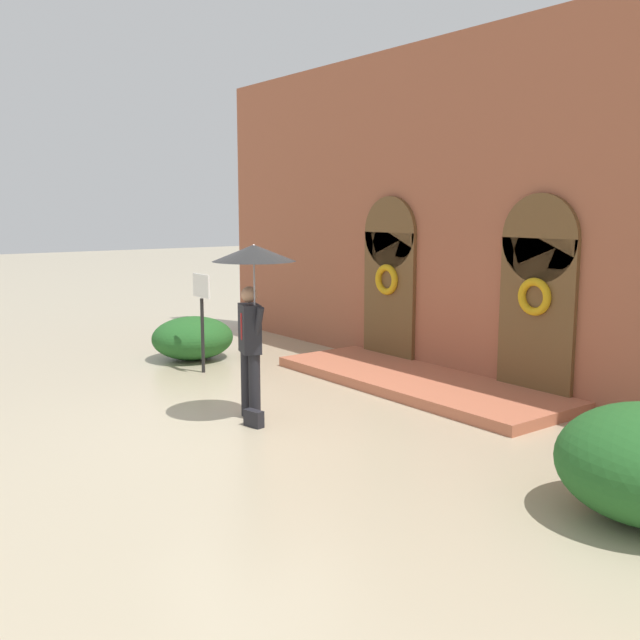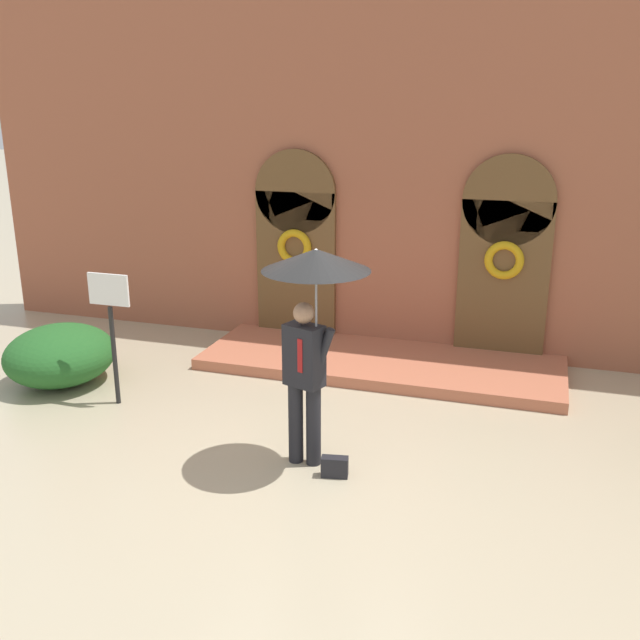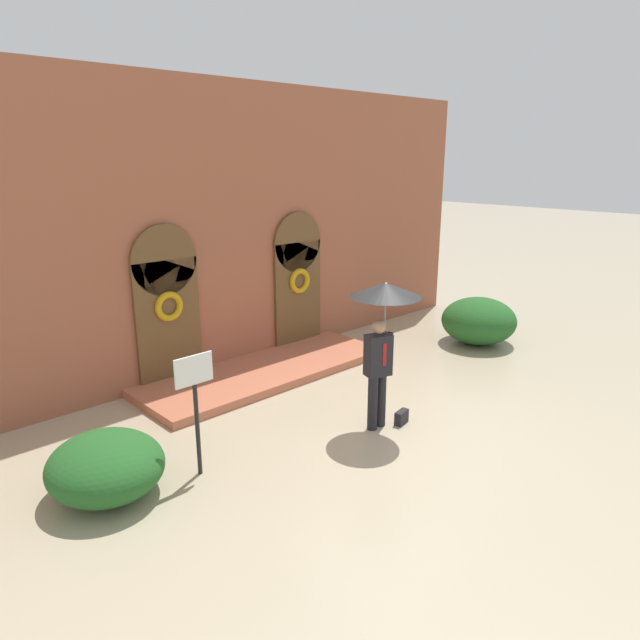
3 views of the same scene
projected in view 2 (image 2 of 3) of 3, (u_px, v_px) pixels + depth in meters
The scene contains 6 objects.
ground_plane at pixel (316, 466), 7.65m from camera, with size 80.00×80.00×0.00m, color tan.
building_facade at pixel (401, 175), 10.64m from camera, with size 14.00×2.30×5.60m.
person_with_umbrella at pixel (313, 293), 7.14m from camera, with size 1.10×1.10×2.36m.
handbag at pixel (335, 467), 7.41m from camera, with size 0.28×0.12×0.22m, color black.
sign_post at pixel (111, 317), 8.89m from camera, with size 0.56×0.06×1.72m.
shrub_left at pixel (60, 355), 9.79m from camera, with size 1.45×1.54×0.81m, color #235B23.
Camera 2 is at (2.12, -6.51, 3.77)m, focal length 40.00 mm.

